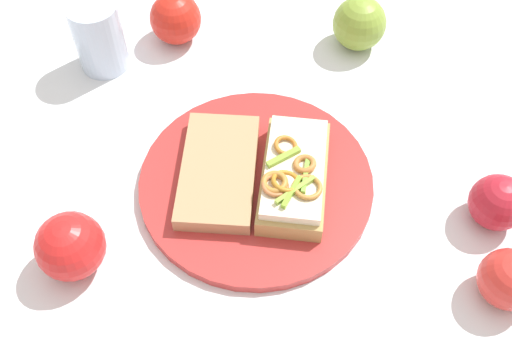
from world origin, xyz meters
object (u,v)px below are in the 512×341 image
(sandwich, at_px, (294,175))
(drinking_glass, at_px, (99,36))
(apple_0, at_px, (176,19))
(apple_3, at_px, (359,24))
(apple_2, at_px, (498,202))
(apple_4, at_px, (70,246))
(apple_1, at_px, (509,279))
(bread_slice_side, at_px, (218,171))
(plate, at_px, (256,183))

(sandwich, xyz_separation_m, drinking_glass, (-0.12, -0.34, 0.02))
(sandwich, height_order, drinking_glass, drinking_glass)
(apple_0, xyz_separation_m, apple_3, (-0.09, 0.27, 0.00))
(apple_2, relative_size, drinking_glass, 0.64)
(apple_2, relative_size, apple_4, 0.86)
(apple_1, xyz_separation_m, apple_4, (0.14, -0.48, 0.01))
(apple_1, bearing_deg, apple_3, -142.64)
(apple_1, xyz_separation_m, apple_2, (-0.10, -0.03, -0.00))
(bread_slice_side, height_order, drinking_glass, drinking_glass)
(plate, bearing_deg, sandwich, 101.28)
(plate, distance_m, apple_1, 0.32)
(sandwich, xyz_separation_m, apple_2, (-0.05, 0.24, -0.00))
(sandwich, bearing_deg, plate, -92.14)
(apple_4, xyz_separation_m, drinking_glass, (-0.31, -0.13, 0.01))
(drinking_glass, bearing_deg, bread_slice_side, 59.85)
(plate, height_order, apple_0, apple_0)
(plate, distance_m, apple_4, 0.24)
(plate, height_order, apple_3, apple_3)
(apple_2, height_order, drinking_glass, drinking_glass)
(apple_1, distance_m, apple_3, 0.44)
(apple_0, relative_size, apple_3, 0.97)
(drinking_glass, bearing_deg, apple_1, 74.18)
(bread_slice_side, height_order, apple_4, apple_4)
(plate, xyz_separation_m, drinking_glass, (-0.13, -0.29, 0.05))
(apple_3, relative_size, apple_4, 1.00)
(drinking_glass, bearing_deg, apple_2, 82.82)
(plate, height_order, apple_1, apple_1)
(apple_0, bearing_deg, sandwich, 50.97)
(bread_slice_side, height_order, apple_2, apple_2)
(plate, bearing_deg, apple_0, -135.95)
(apple_3, height_order, drinking_glass, drinking_glass)
(apple_2, xyz_separation_m, apple_3, (-0.25, -0.24, 0.01))
(apple_1, bearing_deg, sandwich, -100.68)
(apple_4, relative_size, drinking_glass, 0.74)
(plate, relative_size, apple_0, 3.85)
(apple_0, xyz_separation_m, apple_2, (0.16, 0.50, -0.00))
(bread_slice_side, distance_m, apple_1, 0.37)
(apple_1, relative_size, apple_2, 1.01)
(plate, height_order, sandwich, sandwich)
(bread_slice_side, bearing_deg, drinking_glass, -136.60)
(plate, relative_size, sandwich, 1.69)
(apple_3, bearing_deg, bread_slice_side, -17.50)
(apple_1, bearing_deg, plate, -97.47)
(drinking_glass, bearing_deg, apple_0, 138.33)
(plate, xyz_separation_m, sandwich, (-0.01, 0.05, 0.03))
(apple_1, bearing_deg, apple_0, -116.25)
(sandwich, bearing_deg, apple_2, 87.68)
(apple_1, height_order, drinking_glass, drinking_glass)
(sandwich, xyz_separation_m, apple_3, (-0.30, 0.01, 0.00))
(bread_slice_side, bearing_deg, apple_1, 68.79)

